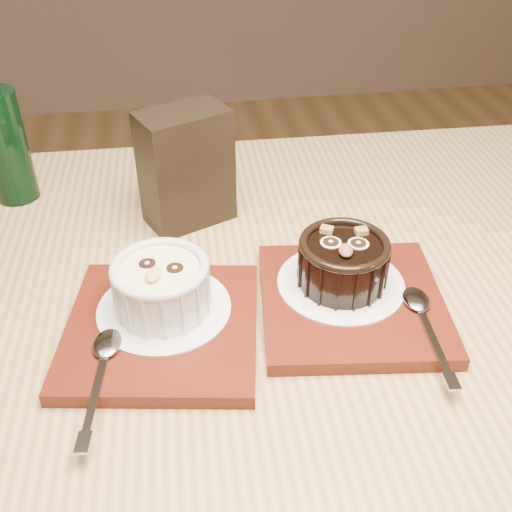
{
  "coord_description": "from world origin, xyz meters",
  "views": [
    {
      "loc": [
        -0.03,
        -0.3,
        1.15
      ],
      "look_at": [
        0.05,
        0.15,
        0.81
      ],
      "focal_mm": 42.0,
      "sensor_mm": 36.0,
      "label": 1
    }
  ],
  "objects": [
    {
      "name": "condiment_stand",
      "position": [
        -0.0,
        0.32,
        0.82
      ],
      "size": [
        0.12,
        0.09,
        0.14
      ],
      "primitive_type": "cube",
      "rotation": [
        0.0,
        0.0,
        0.4
      ],
      "color": "black",
      "rests_on": "table"
    },
    {
      "name": "green_bottle",
      "position": [
        -0.22,
        0.41,
        0.83
      ],
      "size": [
        0.05,
        0.05,
        0.2
      ],
      "color": "black",
      "rests_on": "table"
    },
    {
      "name": "spoon_right",
      "position": [
        0.2,
        0.08,
        0.77
      ],
      "size": [
        0.04,
        0.14,
        0.01
      ],
      "primitive_type": null,
      "rotation": [
        0.0,
        0.0,
        -0.1
      ],
      "color": "#B7B9C0",
      "rests_on": "tray_right"
    },
    {
      "name": "tray_right",
      "position": [
        0.14,
        0.13,
        0.76
      ],
      "size": [
        0.2,
        0.2,
        0.01
      ],
      "primitive_type": "cube",
      "rotation": [
        0.0,
        0.0,
        -0.13
      ],
      "color": "#551A0E",
      "rests_on": "table"
    },
    {
      "name": "table",
      "position": [
        0.04,
        0.13,
        0.66
      ],
      "size": [
        1.23,
        0.84,
        0.75
      ],
      "rotation": [
        0.0,
        0.0,
        -0.04
      ],
      "color": "olive",
      "rests_on": "ground"
    },
    {
      "name": "doily_right",
      "position": [
        0.14,
        0.15,
        0.77
      ],
      "size": [
        0.13,
        0.13,
        0.0
      ],
      "primitive_type": "cylinder",
      "color": "white",
      "rests_on": "tray_right"
    },
    {
      "name": "spoon_left",
      "position": [
        -0.1,
        0.07,
        0.77
      ],
      "size": [
        0.05,
        0.14,
        0.01
      ],
      "primitive_type": null,
      "rotation": [
        0.0,
        0.0,
        -0.15
      ],
      "color": "#B7B9C0",
      "rests_on": "tray_left"
    },
    {
      "name": "ramekin_white",
      "position": [
        -0.04,
        0.14,
        0.8
      ],
      "size": [
        0.09,
        0.09,
        0.06
      ],
      "rotation": [
        0.0,
        0.0,
        -0.42
      ],
      "color": "silver",
      "rests_on": "doily_left"
    },
    {
      "name": "ramekin_dark",
      "position": [
        0.14,
        0.15,
        0.8
      ],
      "size": [
        0.09,
        0.09,
        0.05
      ],
      "rotation": [
        0.0,
        0.0,
        -0.24
      ],
      "color": "black",
      "rests_on": "doily_right"
    },
    {
      "name": "doily_left",
      "position": [
        -0.04,
        0.14,
        0.77
      ],
      "size": [
        0.13,
        0.13,
        0.0
      ],
      "primitive_type": "cylinder",
      "color": "white",
      "rests_on": "tray_left"
    },
    {
      "name": "tray_left",
      "position": [
        -0.05,
        0.12,
        0.76
      ],
      "size": [
        0.21,
        0.21,
        0.01
      ],
      "primitive_type": "cube",
      "rotation": [
        0.0,
        0.0,
        -0.18
      ],
      "color": "#551A0E",
      "rests_on": "table"
    }
  ]
}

